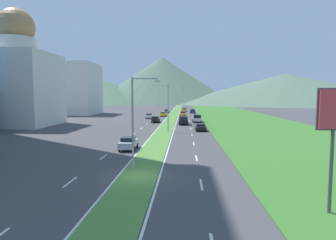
{
  "coord_description": "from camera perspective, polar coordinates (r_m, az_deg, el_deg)",
  "views": [
    {
      "loc": [
        3.8,
        -22.91,
        6.73
      ],
      "look_at": [
        0.79,
        28.5,
        2.31
      ],
      "focal_mm": 30.38,
      "sensor_mm": 36.0,
      "label": 1
    }
  ],
  "objects": [
    {
      "name": "ground_plane",
      "position": [
        24.18,
        -5.95,
        -11.28
      ],
      "size": [
        600.0,
        600.0,
        0.0
      ],
      "primitive_type": "plane",
      "color": "#424244"
    },
    {
      "name": "grass_median",
      "position": [
        83.27,
        0.72,
        0.29
      ],
      "size": [
        3.2,
        240.0,
        0.06
      ],
      "primitive_type": "cube",
      "color": "#518438",
      "rests_on": "ground_plane"
    },
    {
      "name": "grass_verge_right",
      "position": [
        84.86,
        14.75,
        0.22
      ],
      "size": [
        24.0,
        240.0,
        0.06
      ],
      "primitive_type": "cube",
      "color": "#387028",
      "rests_on": "ground_plane"
    },
    {
      "name": "lane_dash_left_2",
      "position": [
        23.96,
        -19.02,
        -11.66
      ],
      "size": [
        0.16,
        2.8,
        0.01
      ],
      "primitive_type": "cube",
      "color": "silver",
      "rests_on": "ground_plane"
    },
    {
      "name": "lane_dash_left_3",
      "position": [
        32.34,
        -12.81,
        -7.22
      ],
      "size": [
        0.16,
        2.8,
        0.01
      ],
      "primitive_type": "cube",
      "color": "silver",
      "rests_on": "ground_plane"
    },
    {
      "name": "lane_dash_left_4",
      "position": [
        41.05,
        -9.26,
        -4.59
      ],
      "size": [
        0.16,
        2.8,
        0.01
      ],
      "primitive_type": "cube",
      "color": "silver",
      "rests_on": "ground_plane"
    },
    {
      "name": "lane_dash_left_5",
      "position": [
        49.91,
        -6.97,
        -2.87
      ],
      "size": [
        0.16,
        2.8,
        0.01
      ],
      "primitive_type": "cube",
      "color": "silver",
      "rests_on": "ground_plane"
    },
    {
      "name": "lane_dash_left_6",
      "position": [
        58.86,
        -5.38,
        -1.67
      ],
      "size": [
        0.16,
        2.8,
        0.01
      ],
      "primitive_type": "cube",
      "color": "silver",
      "rests_on": "ground_plane"
    },
    {
      "name": "lane_dash_left_7",
      "position": [
        67.86,
        -4.21,
        -0.79
      ],
      "size": [
        0.16,
        2.8,
        0.01
      ],
      "primitive_type": "cube",
      "color": "silver",
      "rests_on": "ground_plane"
    },
    {
      "name": "lane_dash_left_8",
      "position": [
        76.9,
        -3.31,
        -0.12
      ],
      "size": [
        0.16,
        2.8,
        0.01
      ],
      "primitive_type": "cube",
      "color": "silver",
      "rests_on": "ground_plane"
    },
    {
      "name": "lane_dash_left_9",
      "position": [
        85.96,
        -2.61,
        0.42
      ],
      "size": [
        0.16,
        2.8,
        0.01
      ],
      "primitive_type": "cube",
      "color": "silver",
      "rests_on": "ground_plane"
    },
    {
      "name": "lane_dash_left_10",
      "position": [
        95.04,
        -2.03,
        0.85
      ],
      "size": [
        0.16,
        2.8,
        0.01
      ],
      "primitive_type": "cube",
      "color": "silver",
      "rests_on": "ground_plane"
    },
    {
      "name": "lane_dash_left_11",
      "position": [
        104.13,
        -1.56,
        1.2
      ],
      "size": [
        0.16,
        2.8,
        0.01
      ],
      "primitive_type": "cube",
      "color": "silver",
      "rests_on": "ground_plane"
    },
    {
      "name": "lane_dash_left_12",
      "position": [
        113.22,
        -1.17,
        1.5
      ],
      "size": [
        0.16,
        2.8,
        0.01
      ],
      "primitive_type": "cube",
      "color": "silver",
      "rests_on": "ground_plane"
    },
    {
      "name": "lane_dash_left_13",
      "position": [
        122.33,
        -0.83,
        1.76
      ],
      "size": [
        0.16,
        2.8,
        0.01
      ],
      "primitive_type": "cube",
      "color": "silver",
      "rests_on": "ground_plane"
    },
    {
      "name": "lane_dash_left_14",
      "position": [
        131.44,
        -0.54,
        1.98
      ],
      "size": [
        0.16,
        2.8,
        0.01
      ],
      "primitive_type": "cube",
      "color": "silver",
      "rests_on": "ground_plane"
    },
    {
      "name": "lane_dash_left_15",
      "position": [
        140.56,
        -0.29,
        2.17
      ],
      "size": [
        0.16,
        2.8,
        0.01
      ],
      "primitive_type": "cube",
      "color": "silver",
      "rests_on": "ground_plane"
    },
    {
      "name": "lane_dash_right_2",
      "position": [
        22.28,
        6.69,
        -12.69
      ],
      "size": [
        0.16,
        2.8,
        0.01
      ],
      "primitive_type": "cube",
      "color": "silver",
      "rests_on": "ground_plane"
    },
    {
      "name": "lane_dash_right_3",
      "position": [
        31.12,
        5.71,
        -7.6
      ],
      "size": [
        0.16,
        2.8,
        0.01
      ],
      "primitive_type": "cube",
      "color": "silver",
      "rests_on": "ground_plane"
    },
    {
      "name": "lane_dash_right_4",
      "position": [
        40.09,
        5.17,
        -4.77
      ],
      "size": [
        0.16,
        2.8,
        0.01
      ],
      "primitive_type": "cube",
      "color": "silver",
      "rests_on": "ground_plane"
    },
    {
      "name": "lane_dash_right_5",
      "position": [
        49.13,
        4.84,
        -2.98
      ],
      "size": [
        0.16,
        2.8,
        0.01
      ],
      "primitive_type": "cube",
      "color": "silver",
      "rests_on": "ground_plane"
    },
    {
      "name": "lane_dash_right_6",
      "position": [
        58.2,
        4.61,
        -1.74
      ],
      "size": [
        0.16,
        2.8,
        0.01
      ],
      "primitive_type": "cube",
      "color": "silver",
      "rests_on": "ground_plane"
    },
    {
      "name": "lane_dash_right_7",
      "position": [
        67.29,
        4.44,
        -0.84
      ],
      "size": [
        0.16,
        2.8,
        0.01
      ],
      "primitive_type": "cube",
      "color": "silver",
      "rests_on": "ground_plane"
    },
    {
      "name": "lane_dash_right_8",
      "position": [
        76.39,
        4.31,
        -0.16
      ],
      "size": [
        0.16,
        2.8,
        0.01
      ],
      "primitive_type": "cube",
      "color": "silver",
      "rests_on": "ground_plane"
    },
    {
      "name": "lane_dash_right_9",
      "position": [
        85.51,
        4.21,
        0.38
      ],
      "size": [
        0.16,
        2.8,
        0.01
      ],
      "primitive_type": "cube",
      "color": "silver",
      "rests_on": "ground_plane"
    },
    {
      "name": "lane_dash_right_10",
      "position": [
        94.63,
        4.13,
        0.82
      ],
      "size": [
        0.16,
        2.8,
        0.01
      ],
      "primitive_type": "cube",
      "color": "silver",
      "rests_on": "ground_plane"
    },
    {
      "name": "lane_dash_right_11",
      "position": [
        103.75,
        4.06,
        1.18
      ],
      "size": [
        0.16,
        2.8,
        0.01
      ],
      "primitive_type": "cube",
      "color": "silver",
      "rests_on": "ground_plane"
    },
    {
      "name": "lane_dash_right_12",
      "position": [
        112.88,
        4.0,
        1.48
      ],
      "size": [
        0.16,
        2.8,
        0.01
      ],
      "primitive_type": "cube",
      "color": "silver",
      "rests_on": "ground_plane"
    },
    {
      "name": "lane_dash_right_13",
      "position": [
        122.01,
        3.96,
        1.74
      ],
      "size": [
        0.16,
        2.8,
        0.01
      ],
      "primitive_type": "cube",
      "color": "silver",
      "rests_on": "ground_plane"
    },
    {
      "name": "lane_dash_right_14",
      "position": [
        131.15,
        3.91,
        1.96
      ],
      "size": [
        0.16,
        2.8,
        0.01
      ],
      "primitive_type": "cube",
      "color": "silver",
      "rests_on": "ground_plane"
    },
    {
      "name": "lane_dash_right_15",
      "position": [
        140.28,
        3.88,
        2.15
      ],
      "size": [
        0.16,
        2.8,
        0.01
      ],
      "primitive_type": "cube",
      "color": "silver",
      "rests_on": "ground_plane"
    },
    {
      "name": "edge_line_median_left",
      "position": [
        83.37,
        -0.48,
        0.28
      ],
      "size": [
        0.16,
        240.0,
        0.01
      ],
      "primitive_type": "cube",
      "color": "silver",
      "rests_on": "ground_plane"
    },
    {
      "name": "edge_line_median_right",
      "position": [
        83.21,
        1.92,
        0.27
      ],
      "size": [
        0.16,
        240.0,
        0.01
      ],
      "primitive_type": "cube",
      "color": "silver",
      "rests_on": "ground_plane"
    },
    {
      "name": "domed_building",
      "position": [
        72.2,
        -27.87,
        7.08
      ],
      "size": [
        15.22,
        15.22,
        25.84
      ],
      "color": "silver",
      "rests_on": "ground_plane"
    },
    {
      "name": "midrise_colored",
      "position": [
        109.54,
        -18.48,
        5.93
      ],
      "size": [
        16.96,
        16.96,
        18.33
      ],
      "primitive_type": "cube",
      "color": "silver",
      "rests_on": "ground_plane"
    },
    {
      "name": "hill_far_left",
      "position": [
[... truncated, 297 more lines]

